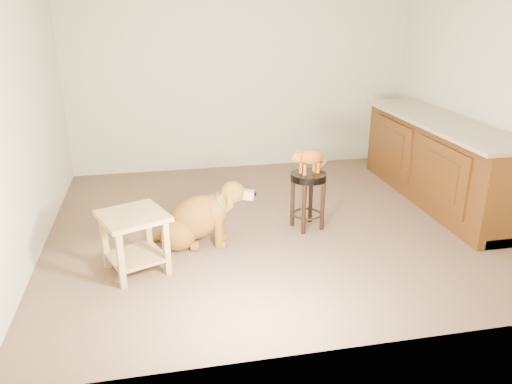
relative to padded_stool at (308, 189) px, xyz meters
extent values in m
cube|color=brown|center=(-0.28, 0.13, -0.41)|extent=(4.50, 4.00, 0.01)
cube|color=#BDB898|center=(-0.28, 2.13, 0.89)|extent=(4.50, 0.04, 2.60)
cube|color=#BDB898|center=(-0.28, -1.87, 0.89)|extent=(4.50, 0.04, 2.60)
cube|color=#BDB898|center=(-2.53, 0.13, 0.89)|extent=(0.04, 4.00, 2.60)
cube|color=#BDB898|center=(1.97, 0.13, 0.89)|extent=(0.04, 4.00, 2.60)
cube|color=#512C0E|center=(1.67, 0.43, 0.04)|extent=(0.60, 2.50, 0.90)
cube|color=gray|center=(1.64, 0.43, 0.51)|extent=(0.70, 2.56, 0.04)
cube|color=black|center=(1.71, 0.43, -0.36)|extent=(0.52, 2.50, 0.10)
cube|color=#512C0E|center=(1.36, -0.12, 0.09)|extent=(0.02, 0.90, 0.62)
cube|color=#512C0E|center=(1.36, 0.98, 0.09)|extent=(0.02, 0.90, 0.62)
cube|color=#42230B|center=(1.35, -0.12, 0.09)|extent=(0.02, 0.60, 0.40)
cube|color=#42230B|center=(1.35, 0.98, 0.09)|extent=(0.02, 0.60, 0.40)
cylinder|color=black|center=(0.08, 0.13, -0.16)|extent=(0.04, 0.04, 0.51)
cylinder|color=black|center=(-0.13, 0.08, -0.16)|extent=(0.04, 0.04, 0.51)
cylinder|color=black|center=(0.13, -0.08, -0.16)|extent=(0.04, 0.04, 0.51)
cylinder|color=black|center=(-0.08, -0.13, -0.16)|extent=(0.04, 0.04, 0.51)
torus|color=black|center=(0.00, 0.00, -0.26)|extent=(0.37, 0.37, 0.02)
cylinder|color=black|center=(0.00, 0.00, 0.13)|extent=(0.35, 0.35, 0.07)
cube|color=brown|center=(1.73, 1.48, -0.08)|extent=(0.05, 0.05, 0.66)
cube|color=brown|center=(1.43, 1.51, -0.08)|extent=(0.05, 0.05, 0.66)
cube|color=brown|center=(1.71, 1.18, -0.08)|extent=(0.05, 0.05, 0.66)
cube|color=brown|center=(1.41, 1.20, -0.08)|extent=(0.05, 0.05, 0.66)
cube|color=brown|center=(1.57, 1.34, 0.27)|extent=(0.41, 0.41, 0.04)
cube|color=#9C7A48|center=(-1.55, -0.30, -0.17)|extent=(0.06, 0.06, 0.48)
cube|color=#9C7A48|center=(-1.91, -0.45, -0.17)|extent=(0.06, 0.06, 0.48)
cube|color=#9C7A48|center=(-1.41, -0.66, -0.17)|extent=(0.06, 0.06, 0.48)
cube|color=#9C7A48|center=(-1.76, -0.80, -0.17)|extent=(0.06, 0.06, 0.48)
cube|color=#9C7A48|center=(-1.66, -0.55, 0.09)|extent=(0.66, 0.66, 0.04)
cube|color=#9C7A48|center=(-1.66, -0.55, -0.27)|extent=(0.55, 0.55, 0.03)
ellipsoid|color=brown|center=(-1.25, 0.01, -0.27)|extent=(0.38, 0.33, 0.30)
ellipsoid|color=brown|center=(-1.30, -0.23, -0.27)|extent=(0.38, 0.33, 0.30)
cylinder|color=brown|center=(-1.09, 0.00, -0.37)|extent=(0.09, 0.11, 0.09)
cylinder|color=brown|center=(-1.15, -0.28, -0.37)|extent=(0.09, 0.11, 0.09)
ellipsoid|color=brown|center=(-1.12, -0.14, -0.15)|extent=(0.74, 0.48, 0.61)
ellipsoid|color=brown|center=(-0.95, -0.17, -0.07)|extent=(0.30, 0.32, 0.31)
cylinder|color=brown|center=(-0.89, -0.10, -0.23)|extent=(0.09, 0.09, 0.35)
cylinder|color=brown|center=(-0.93, -0.26, -0.23)|extent=(0.09, 0.09, 0.35)
sphere|color=brown|center=(-0.86, -0.10, -0.39)|extent=(0.09, 0.09, 0.09)
sphere|color=brown|center=(-0.90, -0.27, -0.39)|extent=(0.09, 0.09, 0.09)
cylinder|color=brown|center=(-0.87, -0.19, 0.02)|extent=(0.25, 0.20, 0.22)
ellipsoid|color=brown|center=(-0.78, -0.21, 0.10)|extent=(0.26, 0.24, 0.21)
cube|color=#8D7A58|center=(-0.66, -0.23, 0.08)|extent=(0.16, 0.11, 0.10)
sphere|color=black|center=(-0.59, -0.25, 0.09)|extent=(0.05, 0.05, 0.05)
cube|color=brown|center=(-0.78, -0.11, 0.08)|extent=(0.06, 0.06, 0.16)
cube|color=brown|center=(-0.82, -0.30, 0.08)|extent=(0.06, 0.06, 0.16)
torus|color=#0E725F|center=(-0.87, -0.19, 0.01)|extent=(0.16, 0.22, 0.19)
cylinder|color=#D8BF4C|center=(-0.83, -0.20, -0.06)|extent=(0.01, 0.04, 0.04)
cylinder|color=brown|center=(-1.45, -0.02, -0.38)|extent=(0.29, 0.11, 0.07)
ellipsoid|color=#A84E10|center=(0.01, 0.00, 0.33)|extent=(0.31, 0.20, 0.17)
cylinder|color=#A84E10|center=(-0.08, 0.02, 0.22)|extent=(0.03, 0.03, 0.11)
sphere|color=#A84E10|center=(-0.08, 0.02, 0.18)|extent=(0.04, 0.04, 0.04)
cylinder|color=#A84E10|center=(-0.06, -0.05, 0.22)|extent=(0.03, 0.03, 0.11)
sphere|color=#A84E10|center=(-0.06, -0.05, 0.18)|extent=(0.04, 0.04, 0.04)
cylinder|color=#A84E10|center=(0.07, 0.06, 0.22)|extent=(0.03, 0.03, 0.11)
sphere|color=#A84E10|center=(0.07, 0.06, 0.18)|extent=(0.04, 0.04, 0.04)
cylinder|color=#A84E10|center=(0.09, -0.01, 0.22)|extent=(0.03, 0.03, 0.11)
sphere|color=#A84E10|center=(0.09, -0.01, 0.18)|extent=(0.04, 0.04, 0.04)
sphere|color=#A84E10|center=(-0.13, -0.03, 0.35)|extent=(0.10, 0.10, 0.10)
sphere|color=#A84E10|center=(-0.17, -0.05, 0.34)|extent=(0.04, 0.04, 0.04)
sphere|color=brown|center=(-0.18, -0.05, 0.34)|extent=(0.02, 0.02, 0.02)
cone|color=#A84E10|center=(-0.13, 0.00, 0.40)|extent=(0.05, 0.05, 0.05)
cone|color=#C66B60|center=(-0.13, 0.00, 0.40)|extent=(0.03, 0.03, 0.03)
cone|color=#A84E10|center=(-0.11, -0.06, 0.40)|extent=(0.05, 0.05, 0.05)
cone|color=#C66B60|center=(-0.11, -0.06, 0.40)|extent=(0.03, 0.03, 0.03)
cylinder|color=#A84E10|center=(0.14, 0.08, 0.19)|extent=(0.18, 0.16, 0.10)
camera|label=1|loc=(-1.41, -4.40, 1.72)|focal=35.00mm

